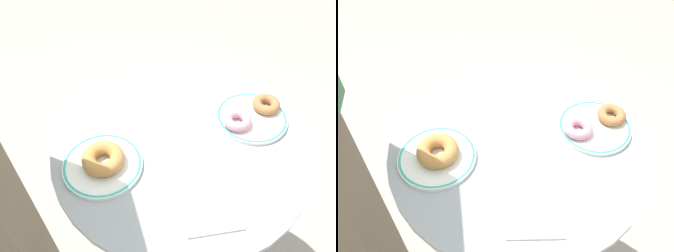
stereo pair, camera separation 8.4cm
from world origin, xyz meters
The scene contains 7 objects.
cafe_table centered at (0.00, 0.00, 0.54)m, with size 0.63×0.63×0.75m.
plate_left centered at (-0.19, 0.03, 0.76)m, with size 0.18×0.18×0.01m.
plate_right centered at (0.19, -0.04, 0.76)m, with size 0.18×0.18×0.01m.
donut_old_fashioned centered at (-0.19, 0.03, 0.78)m, with size 0.10×0.10×0.03m, color #BC7F42.
donut_cinnamon centered at (0.24, -0.03, 0.77)m, with size 0.07×0.07×0.02m, color #A36B3D.
donut_pink_frosted centered at (0.14, -0.04, 0.77)m, with size 0.07×0.07×0.02m, color pink.
paper_napkin centered at (-0.05, -0.18, 0.75)m, with size 0.12×0.13×0.01m, color white.
Camera 1 is at (-0.32, -0.46, 1.41)m, focal length 37.94 mm.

